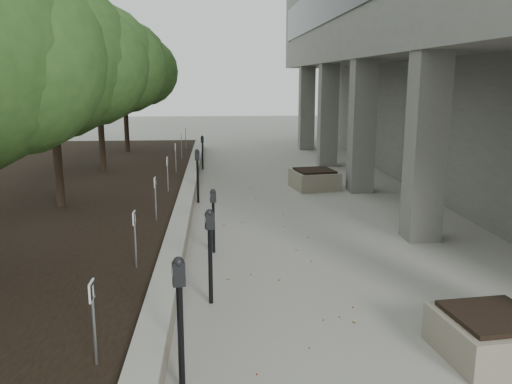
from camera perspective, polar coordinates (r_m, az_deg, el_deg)
name	(u,v)px	position (r m, az deg, el deg)	size (l,w,h in m)	color
retaining_wall	(187,201)	(14.25, -7.45, -0.94)	(0.39, 26.00, 0.50)	gray
planting_bed	(45,205)	(14.93, -21.67, -1.30)	(7.00, 26.00, 0.40)	black
crabapple_tree_3	(52,92)	(13.41, -21.02, 9.95)	(4.60, 4.00, 5.44)	#274A1C
crabapple_tree_4	(99,88)	(18.26, -16.55, 10.62)	(4.60, 4.00, 5.44)	#274A1C
crabapple_tree_5	(124,86)	(23.18, -13.95, 10.97)	(4.60, 4.00, 5.44)	#274A1C
parking_sign_2	(94,323)	(6.09, -17.01, -13.34)	(0.04, 0.22, 0.96)	black
parking_sign_3	(135,240)	(8.85, -12.84, -5.04)	(0.04, 0.22, 0.96)	black
parking_sign_4	(156,199)	(11.72, -10.73, -0.73)	(0.04, 0.22, 0.96)	black
parking_sign_5	(168,174)	(14.65, -9.46, 1.87)	(0.04, 0.22, 0.96)	black
parking_sign_6	(176,158)	(17.60, -8.62, 3.60)	(0.04, 0.22, 0.96)	black
parking_sign_7	(181,147)	(20.57, -8.01, 4.84)	(0.04, 0.22, 0.96)	black
parking_sign_8	(186,138)	(23.54, -7.56, 5.76)	(0.04, 0.22, 0.96)	black
parking_meter_1	(180,325)	(6.05, -8.12, -13.99)	(0.16, 0.11, 1.59)	black
parking_meter_2	(210,257)	(8.24, -4.94, -6.95)	(0.15, 0.11, 1.52)	black
parking_meter_3	(213,221)	(10.63, -4.59, -3.12)	(0.13, 0.09, 1.32)	black
parking_meter_4	(198,176)	(14.95, -6.28, 1.71)	(0.15, 0.11, 1.52)	black
parking_meter_5	(202,153)	(20.48, -5.77, 4.23)	(0.13, 0.09, 1.31)	black
planter_front	(492,335)	(7.51, 23.97, -13.85)	(1.23, 1.23, 0.57)	gray
planter_back	(314,179)	(16.97, 6.29, 1.40)	(1.33, 1.33, 0.62)	gray
berry_scatter	(265,257)	(10.48, 0.95, -6.99)	(3.30, 14.10, 0.02)	maroon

